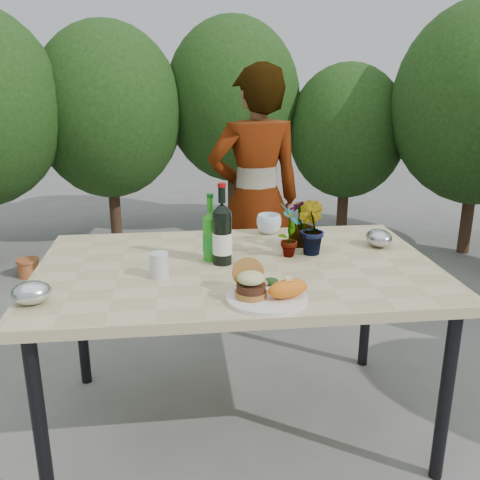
{
  "coord_description": "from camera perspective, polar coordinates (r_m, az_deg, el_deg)",
  "views": [
    {
      "loc": [
        -0.23,
        -2.01,
        1.5
      ],
      "look_at": [
        0.0,
        -0.08,
        0.88
      ],
      "focal_mm": 40.0,
      "sensor_mm": 36.0,
      "label": 1
    }
  ],
  "objects": [
    {
      "name": "person",
      "position": [
        3.14,
        1.66,
        4.26
      ],
      "size": [
        0.61,
        0.44,
        1.54
      ],
      "primitive_type": "imported",
      "rotation": [
        0.0,
        0.0,
        3.28
      ],
      "color": "#A47752",
      "rests_on": "ground"
    },
    {
      "name": "shrub_hedge",
      "position": [
        3.72,
        -2.04,
        12.13
      ],
      "size": [
        6.8,
        5.05,
        2.06
      ],
      "color": "#382316",
      "rests_on": "ground"
    },
    {
      "name": "seedling_left",
      "position": [
        2.23,
        5.3,
        1.02
      ],
      "size": [
        0.12,
        0.14,
        0.23
      ],
      "primitive_type": "imported",
      "rotation": [
        0.0,
        0.0,
        1.19
      ],
      "color": "#2D5E20",
      "rests_on": "patio_table"
    },
    {
      "name": "burger_stack",
      "position": [
        1.83,
        1.1,
        -4.49
      ],
      "size": [
        0.11,
        0.16,
        0.11
      ],
      "color": "#B7722D",
      "rests_on": "dinner_plate"
    },
    {
      "name": "foil_packet_left",
      "position": [
        1.93,
        -21.34,
        -5.26
      ],
      "size": [
        0.15,
        0.13,
        0.08
      ],
      "primitive_type": "ellipsoid",
      "rotation": [
        0.0,
        0.0,
        0.2
      ],
      "color": "silver",
      "rests_on": "patio_table"
    },
    {
      "name": "terracotta_pot",
      "position": [
        4.36,
        -21.66,
        -2.75
      ],
      "size": [
        0.17,
        0.17,
        0.14
      ],
      "color": "#BE6231",
      "rests_on": "ground"
    },
    {
      "name": "patio_table",
      "position": [
        2.18,
        -0.25,
        -4.07
      ],
      "size": [
        1.6,
        1.0,
        0.75
      ],
      "color": "#C5B583",
      "rests_on": "ground"
    },
    {
      "name": "plastic_cup",
      "position": [
        2.04,
        -8.63,
        -2.66
      ],
      "size": [
        0.07,
        0.07,
        0.09
      ],
      "primitive_type": "cylinder",
      "color": "silver",
      "rests_on": "patio_table"
    },
    {
      "name": "grilled_veg",
      "position": [
        1.92,
        2.94,
        -4.48
      ],
      "size": [
        0.08,
        0.05,
        0.03
      ],
      "color": "olive",
      "rests_on": "dinner_plate"
    },
    {
      "name": "dinner_plate",
      "position": [
        1.84,
        2.88,
        -6.16
      ],
      "size": [
        0.28,
        0.28,
        0.01
      ],
      "primitive_type": "cylinder",
      "color": "white",
      "rests_on": "patio_table"
    },
    {
      "name": "blue_bowl",
      "position": [
        2.56,
        3.1,
        1.72
      ],
      "size": [
        0.14,
        0.14,
        0.09
      ],
      "primitive_type": "imported",
      "rotation": [
        0.0,
        0.0,
        -0.17
      ],
      "color": "white",
      "rests_on": "patio_table"
    },
    {
      "name": "foil_packet_right",
      "position": [
        2.45,
        14.6,
        0.2
      ],
      "size": [
        0.14,
        0.15,
        0.08
      ],
      "primitive_type": "ellipsoid",
      "rotation": [
        0.0,
        0.0,
        1.81
      ],
      "color": "#AFB1B6",
      "rests_on": "patio_table"
    },
    {
      "name": "ground",
      "position": [
        2.52,
        -0.23,
        -18.87
      ],
      "size": [
        80.0,
        80.0,
        0.0
      ],
      "primitive_type": "plane",
      "color": "#63635F",
      "rests_on": "ground"
    },
    {
      "name": "wine_bottle",
      "position": [
        2.14,
        -1.91,
        0.57
      ],
      "size": [
        0.08,
        0.08,
        0.33
      ],
      "rotation": [
        0.0,
        0.0,
        0.13
      ],
      "color": "black",
      "rests_on": "patio_table"
    },
    {
      "name": "sweet_potato",
      "position": [
        1.82,
        5.12,
        -5.19
      ],
      "size": [
        0.17,
        0.12,
        0.06
      ],
      "primitive_type": "ellipsoid",
      "rotation": [
        0.0,
        0.0,
        0.35
      ],
      "color": "orange",
      "rests_on": "dinner_plate"
    },
    {
      "name": "sparkling_water",
      "position": [
        2.19,
        -3.14,
        0.42
      ],
      "size": [
        0.07,
        0.07,
        0.28
      ],
      "rotation": [
        0.0,
        0.0,
        -0.39
      ],
      "color": "#23981B",
      "rests_on": "patio_table"
    },
    {
      "name": "seedling_right",
      "position": [
        2.38,
        6.51,
        1.89
      ],
      "size": [
        0.15,
        0.15,
        0.22
      ],
      "primitive_type": "imported",
      "rotation": [
        0.0,
        0.0,
        3.49
      ],
      "color": "#285B1F",
      "rests_on": "patio_table"
    },
    {
      "name": "seedling_mid",
      "position": [
        2.28,
        7.53,
        1.3
      ],
      "size": [
        0.15,
        0.16,
        0.23
      ],
      "primitive_type": "imported",
      "rotation": [
        0.0,
        0.0,
        2.03
      ],
      "color": "#245D20",
      "rests_on": "patio_table"
    }
  ]
}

